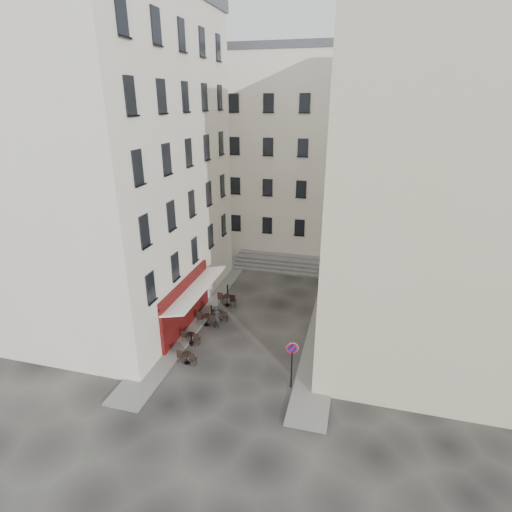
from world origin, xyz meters
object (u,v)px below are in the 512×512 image
(no_parking_sign, at_px, (292,356))
(pedestrian, at_px, (216,317))
(bistro_table_b, at_px, (191,337))
(bistro_table_a, at_px, (187,357))

(no_parking_sign, relative_size, pedestrian, 1.70)
(bistro_table_b, relative_size, pedestrian, 0.74)
(bistro_table_a, relative_size, bistro_table_b, 0.98)
(bistro_table_a, bearing_deg, pedestrian, 85.90)
(no_parking_sign, xyz_separation_m, bistro_table_b, (-6.76, 2.46, -1.51))
(no_parking_sign, distance_m, bistro_table_b, 7.35)
(no_parking_sign, bearing_deg, pedestrian, 122.53)
(bistro_table_a, bearing_deg, no_parking_sign, -4.56)
(bistro_table_a, distance_m, bistro_table_b, 2.06)
(bistro_table_a, relative_size, pedestrian, 0.73)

